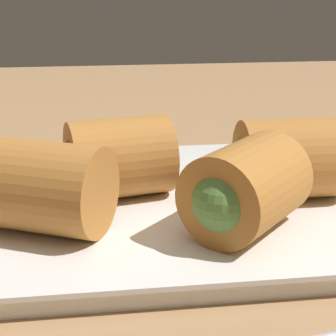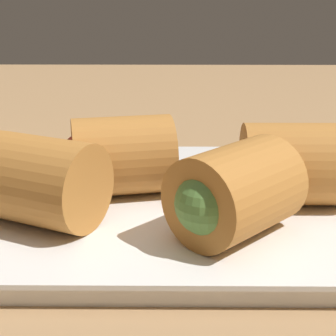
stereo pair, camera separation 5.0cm
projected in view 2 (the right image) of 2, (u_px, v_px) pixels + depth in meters
table_surface at (171, 229)px, 39.42cm from camera, size 180.00×140.00×2.00cm
serving_plate at (168, 208)px, 38.54cm from camera, size 28.93×23.62×1.50cm
roll_front_left at (35, 180)px, 33.80cm from camera, size 8.39×7.74×5.40cm
roll_front_right at (229, 193)px, 31.75cm from camera, size 8.57×8.60×5.40cm
roll_back_left at (286, 164)px, 36.70cm from camera, size 7.70×5.43×5.40cm
roll_back_right at (115, 156)px, 38.32cm from camera, size 8.11×6.65×5.40cm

